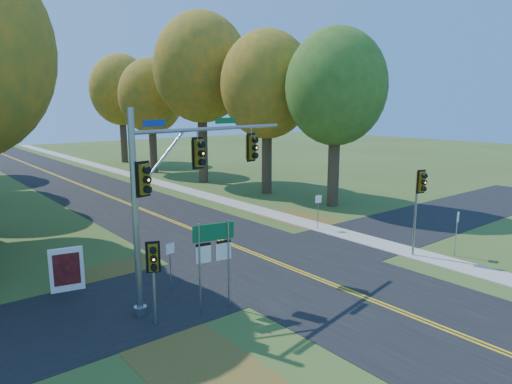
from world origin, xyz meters
TOP-DOWN VIEW (x-y plane):
  - ground at (0.00, 0.00)m, footprint 160.00×160.00m
  - road_main at (0.00, 0.00)m, footprint 8.00×160.00m
  - road_cross at (0.00, 2.00)m, footprint 60.00×6.00m
  - centerline_left at (-0.10, 0.00)m, footprint 0.10×160.00m
  - centerline_right at (0.10, 0.00)m, footprint 0.10×160.00m
  - sidewalk_east at (6.20, 0.00)m, footprint 1.60×160.00m
  - leaf_patch_w_near at (-6.50, 4.00)m, footprint 4.00×6.00m
  - leaf_patch_e at (6.80, 6.00)m, footprint 3.50×8.00m
  - leaf_patch_w_far at (-7.50, -3.00)m, footprint 3.00×5.00m
  - tree_e_a at (11.57, 8.77)m, footprint 7.20×7.20m
  - tree_e_b at (10.97, 15.58)m, footprint 7.60×7.60m
  - tree_e_c at (9.88, 23.69)m, footprint 8.80×8.80m
  - tree_e_d at (9.26, 32.87)m, footprint 7.00×7.00m
  - tree_e_e at (10.47, 43.58)m, footprint 7.80×7.80m
  - traffic_mast at (-5.41, 1.29)m, footprint 7.87×1.93m
  - east_signal_pole at (5.85, -1.67)m, footprint 0.49×0.58m
  - ped_signal_pole at (-7.34, -0.17)m, footprint 0.45×0.54m
  - route_sign_cluster at (-5.09, -0.37)m, footprint 1.52×0.37m
  - info_kiosk at (-8.68, 4.77)m, footprint 1.29×0.46m
  - reg_sign_e_north at (5.81, 4.82)m, footprint 0.41×0.12m
  - reg_sign_e_south at (7.50, -2.81)m, footprint 0.42×0.16m
  - reg_sign_w at (-5.49, 2.12)m, footprint 0.39×0.10m

SIDE VIEW (x-z plane):
  - ground at x=0.00m, z-range 0.00..0.00m
  - leaf_patch_w_near at x=-6.50m, z-range 0.00..0.01m
  - leaf_patch_e at x=6.80m, z-range 0.00..0.01m
  - leaf_patch_w_far at x=-7.50m, z-range 0.00..0.01m
  - road_cross at x=0.00m, z-range 0.00..0.02m
  - road_main at x=0.00m, z-range 0.00..0.02m
  - centerline_left at x=-0.10m, z-range 0.02..0.03m
  - centerline_right at x=0.10m, z-range 0.02..0.03m
  - sidewalk_east at x=6.20m, z-range 0.00..0.06m
  - info_kiosk at x=-8.68m, z-range 0.00..1.78m
  - reg_sign_w at x=-5.49m, z-range 0.38..2.45m
  - reg_sign_e_north at x=5.81m, z-range 0.40..2.55m
  - reg_sign_e_south at x=7.50m, z-range 0.42..2.68m
  - ped_signal_pole at x=-7.34m, z-range 0.73..3.71m
  - route_sign_cluster at x=-5.09m, z-range 0.68..3.99m
  - east_signal_pole at x=5.85m, z-range 1.11..5.42m
  - traffic_mast at x=-5.41m, z-range 1.04..8.28m
  - tree_e_d at x=9.26m, z-range 2.08..14.40m
  - tree_e_a at x=11.57m, z-range 2.16..14.90m
  - tree_e_b at x=10.97m, z-range 2.23..15.56m
  - tree_e_e at x=10.47m, z-range 2.32..16.06m
  - tree_e_c at x=9.88m, z-range 2.77..18.56m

